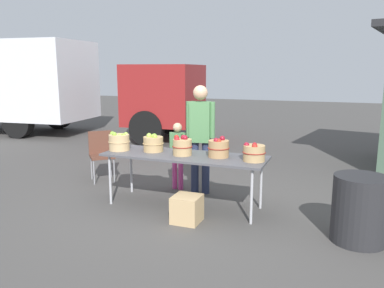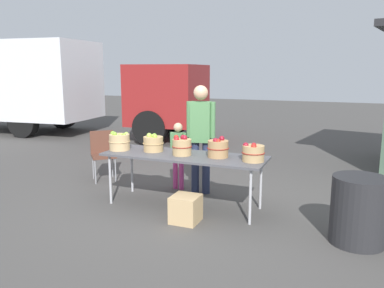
{
  "view_description": "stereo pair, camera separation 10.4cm",
  "coord_description": "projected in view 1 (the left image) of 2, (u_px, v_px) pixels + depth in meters",
  "views": [
    {
      "loc": [
        2.0,
        -4.86,
        1.92
      ],
      "look_at": [
        0.0,
        0.3,
        0.85
      ],
      "focal_mm": 36.14,
      "sensor_mm": 36.0,
      "label": 1
    },
    {
      "loc": [
        2.1,
        -4.82,
        1.92
      ],
      "look_at": [
        0.0,
        0.3,
        0.85
      ],
      "focal_mm": 36.14,
      "sensor_mm": 36.0,
      "label": 2
    }
  ],
  "objects": [
    {
      "name": "vendor_adult",
      "position": [
        200.0,
        131.0,
        5.93
      ],
      "size": [
        0.44,
        0.28,
        1.69
      ],
      "rotation": [
        0.0,
        0.0,
        3.34
      ],
      "color": "#262D4C",
      "rests_on": "ground"
    },
    {
      "name": "ground_plane",
      "position": [
        184.0,
        206.0,
        5.53
      ],
      "size": [
        40.0,
        40.0,
        0.0
      ],
      "primitive_type": "plane",
      "color": "#474442"
    },
    {
      "name": "apple_basket_red_1",
      "position": [
        219.0,
        148.0,
        5.23
      ],
      "size": [
        0.3,
        0.3,
        0.29
      ],
      "color": "#A87F51",
      "rests_on": "market_table"
    },
    {
      "name": "trash_barrel",
      "position": [
        360.0,
        209.0,
        4.32
      ],
      "size": [
        0.6,
        0.6,
        0.76
      ],
      "primitive_type": "cylinder",
      "color": "#262628",
      "rests_on": "ground"
    },
    {
      "name": "apple_basket_red_2",
      "position": [
        254.0,
        153.0,
        5.0
      ],
      "size": [
        0.3,
        0.3,
        0.25
      ],
      "color": "tan",
      "rests_on": "market_table"
    },
    {
      "name": "produce_crate",
      "position": [
        187.0,
        209.0,
        4.92
      ],
      "size": [
        0.34,
        0.34,
        0.34
      ],
      "primitive_type": "cube",
      "color": "tan",
      "rests_on": "ground"
    },
    {
      "name": "apple_basket_red_0",
      "position": [
        182.0,
        146.0,
        5.34
      ],
      "size": [
        0.28,
        0.28,
        0.28
      ],
      "color": "tan",
      "rests_on": "market_table"
    },
    {
      "name": "box_truck",
      "position": [
        51.0,
        84.0,
        11.53
      ],
      "size": [
        7.87,
        2.85,
        2.75
      ],
      "rotation": [
        0.0,
        0.0,
        0.09
      ],
      "color": "silver",
      "rests_on": "ground"
    },
    {
      "name": "folding_chair",
      "position": [
        101.0,
        152.0,
        6.75
      ],
      "size": [
        0.57,
        0.57,
        0.86
      ],
      "rotation": [
        0.0,
        0.0,
        0.74
      ],
      "color": "brown",
      "rests_on": "ground"
    },
    {
      "name": "apple_basket_green_1",
      "position": [
        153.0,
        143.0,
        5.59
      ],
      "size": [
        0.31,
        0.31,
        0.26
      ],
      "color": "tan",
      "rests_on": "market_table"
    },
    {
      "name": "apple_basket_green_0",
      "position": [
        119.0,
        142.0,
        5.67
      ],
      "size": [
        0.32,
        0.32,
        0.28
      ],
      "color": "tan",
      "rests_on": "market_table"
    },
    {
      "name": "child_customer",
      "position": [
        178.0,
        151.0,
        6.19
      ],
      "size": [
        0.29,
        0.16,
        1.09
      ],
      "rotation": [
        0.0,
        0.0,
        3.07
      ],
      "color": "#CC3F8C",
      "rests_on": "ground"
    },
    {
      "name": "market_table",
      "position": [
        184.0,
        158.0,
        5.39
      ],
      "size": [
        2.3,
        0.76,
        0.75
      ],
      "color": "#4C4C51",
      "rests_on": "ground"
    }
  ]
}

